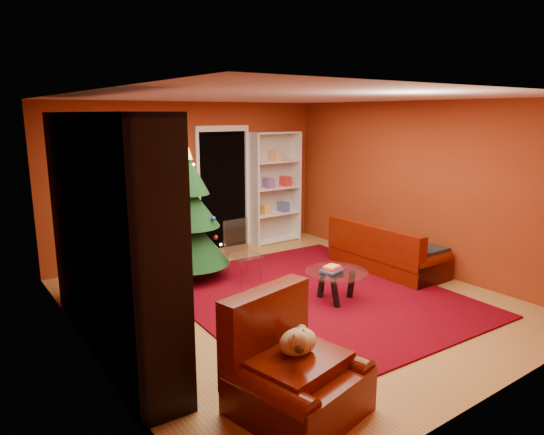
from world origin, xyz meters
TOP-DOWN VIEW (x-y plane):
  - floor at (0.00, 0.00)m, footprint 5.00×5.50m
  - ceiling at (0.00, 0.00)m, footprint 5.00×5.50m
  - wall_back at (0.00, 2.77)m, footprint 5.00×0.05m
  - wall_left at (-2.52, 0.00)m, footprint 0.05×5.50m
  - wall_right at (2.52, 0.00)m, footprint 0.05×5.50m
  - doorway at (0.60, 2.73)m, footprint 1.06×0.60m
  - rug at (0.36, -0.05)m, footprint 3.51×4.04m
  - media_unit at (-2.27, 0.12)m, footprint 0.59×3.18m
  - christmas_tree at (-0.65, 1.52)m, footprint 1.12×1.12m
  - gift_box_teal at (-1.61, 1.40)m, footprint 0.29×0.29m
  - gift_box_green at (-0.78, 1.75)m, footprint 0.30×0.30m
  - gift_box_red at (-0.61, 1.91)m, footprint 0.28×0.28m
  - white_bookshelf at (1.63, 2.57)m, footprint 0.99×0.36m
  - armchair at (-1.42, -1.95)m, footprint 1.20×1.20m
  - dog at (-1.38, -1.89)m, footprint 0.45×0.38m
  - sofa at (2.02, 0.13)m, footprint 0.82×1.81m
  - coffee_table at (0.47, -0.37)m, footprint 0.99×0.99m
  - acrylic_chair at (-0.10, 0.96)m, footprint 0.44×0.48m

SIDE VIEW (x-z plane):
  - floor at x=0.00m, z-range -0.05..0.00m
  - rug at x=0.36m, z-range 0.00..0.02m
  - gift_box_red at x=-0.61m, z-range 0.00..0.22m
  - gift_box_green at x=-0.78m, z-range 0.00..0.24m
  - gift_box_teal at x=-1.61m, z-range 0.00..0.29m
  - coffee_table at x=0.47m, z-range -0.04..0.47m
  - sofa at x=2.02m, z-range 0.00..0.78m
  - armchair at x=-1.42m, z-range 0.00..0.79m
  - acrylic_chair at x=-0.10m, z-range 0.00..0.82m
  - dog at x=-1.38m, z-range 0.46..0.72m
  - christmas_tree at x=-0.65m, z-range -0.03..1.93m
  - white_bookshelf at x=1.63m, z-range -0.03..2.10m
  - doorway at x=0.60m, z-range -0.03..2.13m
  - media_unit at x=-2.27m, z-range 0.00..2.42m
  - wall_back at x=0.00m, z-range 0.00..2.60m
  - wall_left at x=-2.52m, z-range 0.00..2.60m
  - wall_right at x=2.52m, z-range 0.00..2.60m
  - ceiling at x=0.00m, z-range 2.60..2.65m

